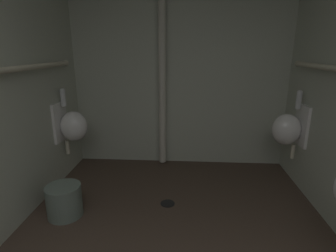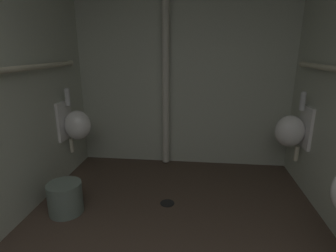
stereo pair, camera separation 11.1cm
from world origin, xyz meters
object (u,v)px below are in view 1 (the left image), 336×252
object	(u,v)px
urinal_left_mid	(72,125)
floor_drain	(168,203)
standpipe_back_wall	(162,65)
urinal_right_far	(288,128)
waste_bin	(64,201)

from	to	relation	value
urinal_left_mid	floor_drain	distance (m)	1.37
urinal_left_mid	floor_drain	size ratio (longest dim) A/B	5.39
standpipe_back_wall	floor_drain	world-z (taller)	standpipe_back_wall
standpipe_back_wall	urinal_right_far	bearing A→B (deg)	-18.10
standpipe_back_wall	waste_bin	bearing A→B (deg)	-122.98
waste_bin	urinal_right_far	bearing A→B (deg)	19.18
floor_drain	waste_bin	xyz separation A→B (m)	(-0.92, -0.25, 0.14)
urinal_right_far	standpipe_back_wall	distance (m)	1.60
urinal_right_far	floor_drain	size ratio (longest dim) A/B	5.39
urinal_right_far	floor_drain	distance (m)	1.51
standpipe_back_wall	waste_bin	size ratio (longest dim) A/B	8.05
floor_drain	waste_bin	bearing A→B (deg)	-164.98
floor_drain	waste_bin	size ratio (longest dim) A/B	0.45
urinal_right_far	waste_bin	distance (m)	2.37
urinal_left_mid	standpipe_back_wall	xyz separation A→B (m)	(0.97, 0.49, 0.63)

